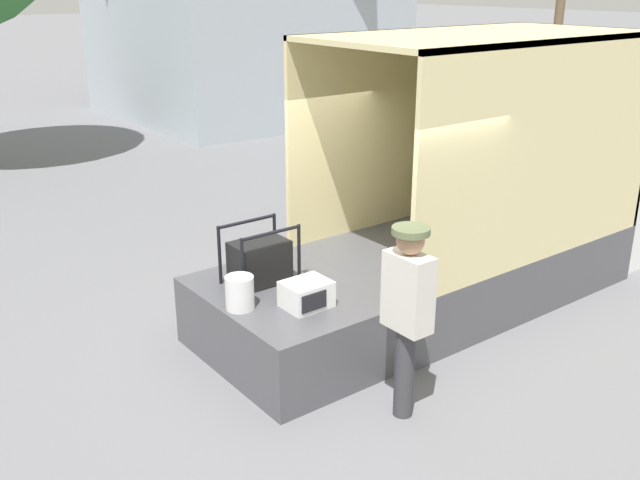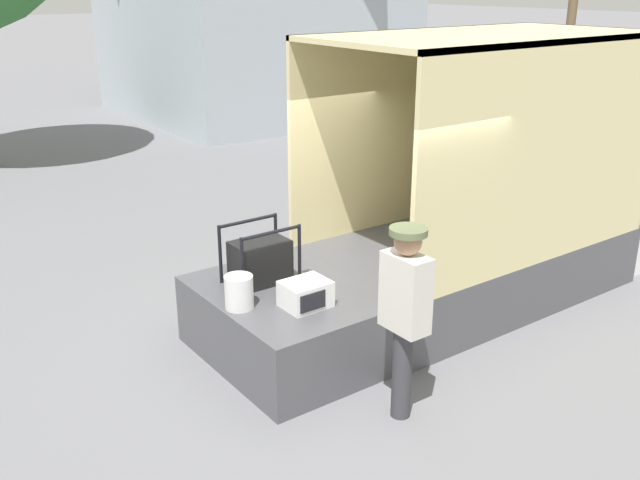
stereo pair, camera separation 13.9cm
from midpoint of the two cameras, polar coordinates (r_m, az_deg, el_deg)
ground_plane at (r=8.09m, az=2.32°, el=-7.64°), size 160.00×160.00×0.00m
box_truck at (r=10.13m, az=18.07°, el=2.92°), size 5.95×2.12×3.20m
tailgate_deck at (r=7.52m, az=-2.23°, el=-6.69°), size 1.52×2.02×0.75m
microwave at (r=6.96m, az=-0.58°, el=-4.35°), size 0.45×0.37×0.26m
portable_generator at (r=7.49m, az=-4.15°, el=-1.64°), size 0.73×0.49×0.64m
orange_bucket at (r=6.95m, az=-5.93°, el=-4.16°), size 0.28×0.28×0.33m
worker_person at (r=6.24m, az=7.47°, el=-5.03°), size 0.33×0.44×1.82m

